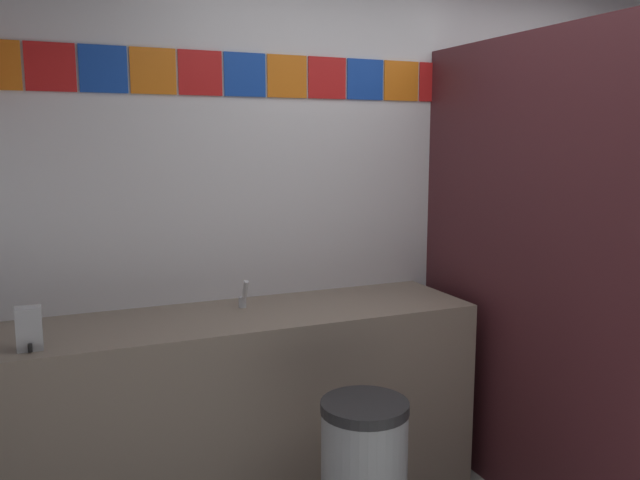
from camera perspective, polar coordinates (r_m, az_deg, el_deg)
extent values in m
cube|color=silver|center=(3.49, 6.59, 3.79)|extent=(3.96, 0.08, 2.70)
cube|color=red|center=(2.98, -22.64, 13.89)|extent=(0.20, 0.01, 0.20)
cube|color=#1947B7|center=(3.00, -18.53, 14.08)|extent=(0.20, 0.01, 0.20)
cube|color=orange|center=(3.02, -14.47, 14.21)|extent=(0.20, 0.01, 0.20)
cube|color=red|center=(3.06, -10.49, 14.26)|extent=(0.20, 0.01, 0.20)
cube|color=#1947B7|center=(3.12, -6.63, 14.25)|extent=(0.20, 0.01, 0.20)
cube|color=orange|center=(3.18, -2.92, 14.18)|extent=(0.20, 0.01, 0.20)
cube|color=red|center=(3.26, 0.63, 14.07)|extent=(0.20, 0.01, 0.20)
cube|color=#1947B7|center=(3.35, 3.99, 13.91)|extent=(0.20, 0.01, 0.20)
cube|color=orange|center=(3.45, 7.16, 13.71)|extent=(0.20, 0.01, 0.20)
cube|color=red|center=(3.56, 10.14, 13.49)|extent=(0.20, 0.01, 0.20)
cube|color=#1947B7|center=(3.68, 12.94, 13.26)|extent=(0.20, 0.01, 0.20)
cube|color=orange|center=(3.80, 15.54, 13.01)|extent=(0.20, 0.01, 0.20)
cube|color=red|center=(3.93, 17.97, 12.75)|extent=(0.20, 0.01, 0.20)
cube|color=#1947B7|center=(4.07, 20.24, 12.49)|extent=(0.20, 0.01, 0.20)
cube|color=orange|center=(4.22, 22.35, 12.23)|extent=(0.20, 0.01, 0.20)
cube|color=red|center=(4.37, 24.31, 11.98)|extent=(0.20, 0.01, 0.20)
cube|color=#1947B7|center=(4.52, 26.13, 11.72)|extent=(0.20, 0.01, 0.20)
cube|color=gray|center=(3.06, -6.07, -14.50)|extent=(2.03, 0.57, 0.89)
cube|color=gray|center=(3.17, -7.65, -5.90)|extent=(2.03, 0.03, 0.08)
cylinder|color=silver|center=(2.90, -6.02, -7.61)|extent=(0.34, 0.34, 0.10)
cylinder|color=silver|center=(3.01, -6.84, -5.44)|extent=(0.04, 0.04, 0.05)
cylinder|color=silver|center=(2.94, -6.59, -4.34)|extent=(0.02, 0.06, 0.09)
cube|color=#B7BABF|center=(2.61, -24.22, -7.11)|extent=(0.09, 0.07, 0.16)
cylinder|color=black|center=(2.59, -24.15, -8.66)|extent=(0.02, 0.02, 0.03)
cube|color=#471E23|center=(3.02, 17.16, -3.03)|extent=(0.04, 1.46, 2.11)
cylinder|color=white|center=(3.86, 19.73, -13.87)|extent=(0.38, 0.38, 0.40)
torus|color=white|center=(3.78, 19.90, -10.86)|extent=(0.39, 0.39, 0.05)
cube|color=white|center=(3.88, 17.89, -7.84)|extent=(0.34, 0.17, 0.34)
cylinder|color=#262628|center=(2.46, 3.96, -14.45)|extent=(0.33, 0.33, 0.04)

